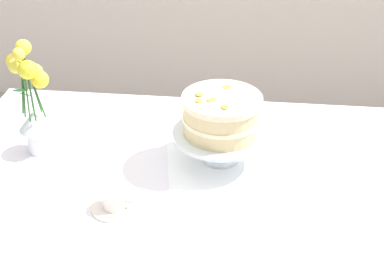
{
  "coord_description": "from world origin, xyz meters",
  "views": [
    {
      "loc": [
        0.2,
        -1.33,
        1.7
      ],
      "look_at": [
        0.05,
        0.03,
        0.86
      ],
      "focal_mm": 52.62,
      "sensor_mm": 36.0,
      "label": 1
    }
  ],
  "objects_px": {
    "flower_vase": "(32,102)",
    "cake_stand": "(221,137)",
    "teacup": "(115,202)",
    "layer_cake": "(222,115)",
    "dining_table": "(173,205)"
  },
  "relations": [
    {
      "from": "flower_vase",
      "to": "cake_stand",
      "type": "bearing_deg",
      "value": 0.94
    },
    {
      "from": "cake_stand",
      "to": "flower_vase",
      "type": "height_order",
      "value": "flower_vase"
    },
    {
      "from": "teacup",
      "to": "flower_vase",
      "type": "bearing_deg",
      "value": 139.55
    },
    {
      "from": "layer_cake",
      "to": "cake_stand",
      "type": "bearing_deg",
      "value": 19.79
    },
    {
      "from": "flower_vase",
      "to": "dining_table",
      "type": "bearing_deg",
      "value": -14.34
    },
    {
      "from": "flower_vase",
      "to": "layer_cake",
      "type": "bearing_deg",
      "value": 0.94
    },
    {
      "from": "cake_stand",
      "to": "teacup",
      "type": "bearing_deg",
      "value": -135.2
    },
    {
      "from": "cake_stand",
      "to": "teacup",
      "type": "height_order",
      "value": "cake_stand"
    },
    {
      "from": "dining_table",
      "to": "layer_cake",
      "type": "height_order",
      "value": "layer_cake"
    },
    {
      "from": "layer_cake",
      "to": "dining_table",
      "type": "bearing_deg",
      "value": -137.57
    },
    {
      "from": "cake_stand",
      "to": "flower_vase",
      "type": "distance_m",
      "value": 0.57
    },
    {
      "from": "cake_stand",
      "to": "layer_cake",
      "type": "xyz_separation_m",
      "value": [
        -0.0,
        -0.0,
        0.08
      ]
    },
    {
      "from": "cake_stand",
      "to": "teacup",
      "type": "distance_m",
      "value": 0.38
    },
    {
      "from": "cake_stand",
      "to": "layer_cake",
      "type": "relative_size",
      "value": 1.24
    },
    {
      "from": "dining_table",
      "to": "teacup",
      "type": "xyz_separation_m",
      "value": [
        -0.13,
        -0.14,
        0.11
      ]
    }
  ]
}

